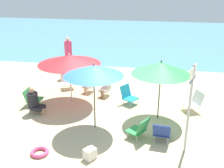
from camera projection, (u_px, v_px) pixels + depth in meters
name	position (u px, v px, depth m)	size (l,w,h in m)	color
ground_plane	(108.00, 124.00, 8.19)	(40.00, 40.00, 0.00)	#CCB789
sea_water	(141.00, 36.00, 20.70)	(40.00, 16.00, 0.01)	#5693A3
umbrella_blue	(94.00, 70.00, 7.38)	(1.65, 1.65, 1.97)	#4C4C51
umbrella_red	(69.00, 60.00, 9.09)	(2.12, 2.12, 1.77)	silver
umbrella_green	(161.00, 68.00, 7.95)	(1.75, 1.75, 1.89)	#4C4C51
beach_chair_a	(32.00, 97.00, 9.32)	(0.54, 0.54, 0.57)	#33934C
beach_chair_b	(162.00, 132.00, 7.19)	(0.50, 0.62, 0.61)	navy
beach_chair_c	(140.00, 128.00, 7.32)	(0.68, 0.67, 0.64)	#33934C
beach_chair_d	(128.00, 95.00, 9.43)	(0.69, 0.67, 0.65)	teal
beach_chair_e	(195.00, 101.00, 8.89)	(0.71, 0.69, 0.67)	white
beach_chair_f	(68.00, 81.00, 10.80)	(0.68, 0.69, 0.58)	white
person_a	(90.00, 80.00, 10.39)	(0.45, 0.55, 0.98)	silver
person_b	(106.00, 83.00, 10.04)	(0.45, 0.56, 0.97)	silver
person_c	(69.00, 57.00, 11.94)	(0.32, 0.32, 1.75)	#DB3866
person_d	(34.00, 101.00, 8.70)	(0.57, 0.41, 0.89)	black
warning_sign	(190.00, 96.00, 6.39)	(0.20, 0.52, 2.29)	#ADADB2
swim_ring	(40.00, 152.00, 6.77)	(0.46, 0.46, 0.10)	#E54C7F
beach_bag	(90.00, 154.00, 6.56)	(0.28, 0.22, 0.28)	silver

